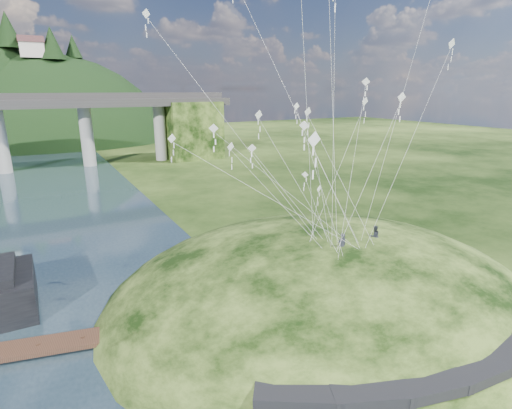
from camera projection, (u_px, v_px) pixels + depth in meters
ground at (247, 335)px, 26.68m from camera, size 320.00×320.00×0.00m
grass_hill at (323, 310)px, 32.50m from camera, size 36.00×32.00×13.00m
footpath at (454, 355)px, 21.38m from camera, size 22.29×5.84×0.83m
wooden_dock at (83, 339)px, 25.57m from camera, size 12.19×4.41×0.86m
kite_flyers at (363, 228)px, 29.82m from camera, size 4.51×1.12×1.99m
kite_swarm at (295, 84)px, 29.66m from camera, size 20.34×16.59×20.71m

